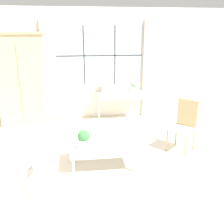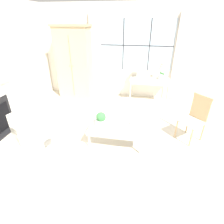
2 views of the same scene
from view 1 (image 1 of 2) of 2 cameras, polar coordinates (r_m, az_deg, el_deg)
ground_plane at (r=4.20m, az=0.87°, el=-14.29°), size 14.00×14.00×0.00m
wall_back_windowed at (r=6.61m, az=-2.85°, el=10.69°), size 7.20×0.14×2.80m
armoire at (r=6.42m, az=-19.86°, el=6.91°), size 1.11×0.64×2.23m
console_table at (r=6.48m, az=1.85°, el=3.71°), size 1.22×0.50×0.72m
table_lamp at (r=6.39m, az=-1.51°, el=7.84°), size 0.29×0.29×0.49m
potted_orchid at (r=6.49m, az=4.47°, el=6.17°), size 0.20×0.16×0.51m
armchair_upholstered at (r=4.11m, az=-21.29°, el=-12.04°), size 1.18×1.17×0.81m
side_chair_wooden at (r=5.03m, az=16.18°, el=-2.29°), size 0.62×0.62×1.00m
coffee_table at (r=4.30m, az=-1.81°, el=-8.15°), size 1.14×0.68×0.39m
potted_plant_small at (r=4.22m, az=-6.46°, el=-6.01°), size 0.20×0.20×0.29m
pillar_candle at (r=4.40m, az=1.96°, el=-6.07°), size 0.11×0.11×0.14m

